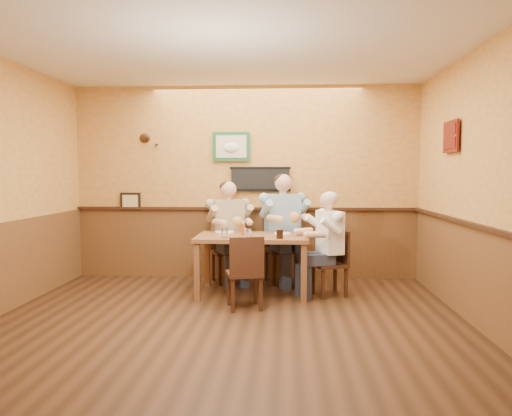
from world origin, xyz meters
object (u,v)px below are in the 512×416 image
Objects in this scene: chair_near_side at (244,272)px; cola_tumbler at (280,234)px; hot_sauce_bottle at (243,229)px; diner_tan_shirt at (228,237)px; chair_back_left at (228,251)px; salt_shaker at (245,232)px; dining_table at (252,242)px; water_glass_mid at (248,234)px; diner_blue_polo at (282,234)px; pepper_shaker at (245,231)px; water_glass_left at (225,232)px; chair_right_end at (329,263)px; diner_white_elder at (330,249)px; chair_back_right at (282,249)px.

chair_near_side is 0.68m from cola_tumbler.
hot_sauce_bottle reaches higher than chair_near_side.
chair_near_side is at bearing -99.40° from diner_tan_shirt.
salt_shaker is at bearing -89.78° from chair_back_left.
dining_table is 0.22m from hot_sauce_bottle.
hot_sauce_bottle reaches higher than water_glass_mid.
diner_blue_polo reaches higher than pepper_shaker.
chair_back_left reaches higher than water_glass_left.
chair_back_left is 1.07× the size of chair_near_side.
cola_tumbler is at bearing -87.79° from chair_right_end.
diner_blue_polo is (0.76, 0.03, 0.24)m from chair_back_left.
pepper_shaker is at bearing 92.93° from salt_shaker.
chair_back_left is 1.10m from water_glass_mid.
salt_shaker is (-0.04, 0.67, 0.38)m from chair_near_side.
chair_right_end is 4.81× the size of hot_sauce_bottle.
diner_tan_shirt is at bearing -137.31° from diner_white_elder.
water_glass_left is (0.07, -0.90, 0.36)m from chair_back_left.
dining_table is 1.67× the size of chair_near_side.
diner_white_elder is 12.55× the size of pepper_shaker.
diner_blue_polo is 1.17× the size of diner_white_elder.
diner_tan_shirt reaches higher than pepper_shaker.
chair_back_left is at bearing -137.31° from chair_right_end.
diner_blue_polo is at bearing 56.38° from salt_shaker.
chair_back_left is 1.54m from diner_white_elder.
chair_back_left is 0.94× the size of chair_back_right.
chair_back_left is 0.78m from pepper_shaker.
chair_back_left is 0.84m from hot_sauce_bottle.
salt_shaker is (-1.06, 0.03, 0.21)m from diner_white_elder.
water_glass_mid is 0.31m from salt_shaker.
chair_back_right reaches higher than salt_shaker.
chair_near_side is 0.77m from salt_shaker.
diner_tan_shirt is 0.92m from water_glass_left.
diner_blue_polo reaches higher than water_glass_mid.
chair_back_right is 10.25× the size of pepper_shaker.
salt_shaker is (-0.06, 0.30, -0.02)m from water_glass_mid.
salt_shaker is at bearing 147.42° from cola_tumbler.
water_glass_left is at bearing -109.57° from chair_back_left.
cola_tumbler reaches higher than salt_shaker.
chair_back_right is 0.82× the size of diner_white_elder.
water_glass_left is at bearing -141.75° from dining_table.
water_glass_left is 1.36× the size of pepper_shaker.
chair_right_end is at bearing 0.00° from diner_white_elder.
diner_tan_shirt is at bearing 161.61° from diner_blue_polo.
water_glass_mid is at bearing -94.43° from dining_table.
chair_back_right is 1.17× the size of chair_right_end.
water_glass_mid is at bearing -94.59° from diner_white_elder.
water_glass_mid is at bearing -72.72° from hot_sauce_bottle.
chair_right_end is at bearing -1.50° from salt_shaker.
diner_blue_polo reaches higher than water_glass_left.
water_glass_left is at bearing 165.95° from water_glass_mid.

